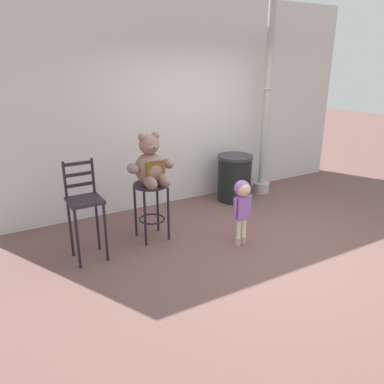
{
  "coord_description": "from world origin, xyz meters",
  "views": [
    {
      "loc": [
        -3.04,
        -3.33,
        2.28
      ],
      "look_at": [
        -0.73,
        0.67,
        0.65
      ],
      "focal_mm": 35.69,
      "sensor_mm": 36.0,
      "label": 1
    }
  ],
  "objects": [
    {
      "name": "ground_plane",
      "position": [
        0.0,
        0.0,
        0.0
      ],
      "size": [
        24.0,
        24.0,
        0.0
      ],
      "primitive_type": "plane",
      "color": "brown"
    },
    {
      "name": "bar_stool_with_teddy",
      "position": [
        -1.18,
        0.94,
        0.56
      ],
      "size": [
        0.43,
        0.43,
        0.76
      ],
      "color": "#2A1E28",
      "rests_on": "ground_plane"
    },
    {
      "name": "teddy_bear",
      "position": [
        -1.18,
        0.91,
        1.01
      ],
      "size": [
        0.62,
        0.55,
        0.66
      ],
      "color": "#806257",
      "rests_on": "bar_stool_with_teddy"
    },
    {
      "name": "bar_chair_empty",
      "position": [
        -2.06,
        0.84,
        0.67
      ],
      "size": [
        0.38,
        0.38,
        1.18
      ],
      "color": "#2A1E28",
      "rests_on": "ground_plane"
    },
    {
      "name": "lamppost",
      "position": [
        1.27,
        1.65,
        1.26
      ],
      "size": [
        0.29,
        0.29,
        3.12
      ],
      "color": "#B6A3A2",
      "rests_on": "ground_plane"
    },
    {
      "name": "trash_bin",
      "position": [
        0.61,
        1.57,
        0.39
      ],
      "size": [
        0.59,
        0.59,
        0.77
      ],
      "color": "black",
      "rests_on": "ground_plane"
    },
    {
      "name": "child_walking",
      "position": [
        -0.27,
        0.2,
        0.62
      ],
      "size": [
        0.27,
        0.22,
        0.86
      ],
      "rotation": [
        0.0,
        0.0,
        0.08
      ],
      "color": "#D999A0",
      "rests_on": "ground_plane"
    },
    {
      "name": "building_wall",
      "position": [
        0.0,
        2.18,
        1.59
      ],
      "size": [
        6.34,
        0.3,
        3.18
      ],
      "primitive_type": "cube",
      "color": "silver",
      "rests_on": "ground_plane"
    }
  ]
}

